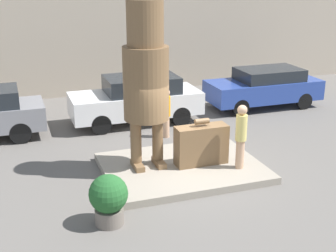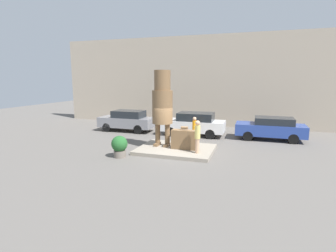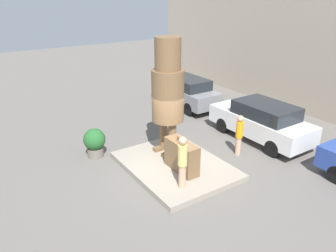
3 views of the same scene
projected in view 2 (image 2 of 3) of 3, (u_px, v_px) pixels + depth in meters
The scene contains 11 objects.
ground_plane at pixel (176, 151), 15.27m from camera, with size 60.00×60.00×0.00m, color #605B56.
pedestal at pixel (176, 149), 15.25m from camera, with size 4.30×3.29×0.20m.
building_backdrop at pixel (206, 81), 23.25m from camera, with size 28.00×0.60×7.90m.
statue_figure at pixel (162, 102), 15.33m from camera, with size 1.21×1.21×4.46m.
giant_suitcase at pixel (184, 139), 14.89m from camera, with size 1.46×0.51×1.32m.
tourist at pixel (197, 135), 13.98m from camera, with size 0.30×0.30×1.78m.
parked_car_grey at pixel (127, 120), 21.00m from camera, with size 4.41×1.71×1.68m.
parked_car_white at pixel (193, 124), 19.38m from camera, with size 4.66×1.84×1.71m.
parked_car_blue at pixel (271, 128), 17.98m from camera, with size 4.55×1.82×1.57m.
planter_pot at pixel (119, 146), 13.97m from camera, with size 0.86×0.86×1.17m.
worker_hivis at pixel (194, 128), 17.53m from camera, with size 0.28×0.28×1.66m.
Camera 2 is at (4.21, -14.17, 4.13)m, focal length 28.00 mm.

